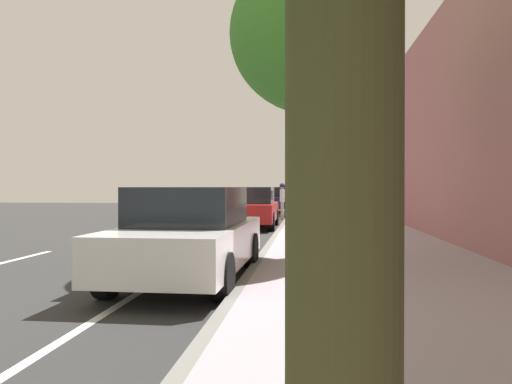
% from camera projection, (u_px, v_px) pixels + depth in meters
% --- Properties ---
extents(ground, '(61.06, 61.06, 0.00)m').
position_uv_depth(ground, '(208.00, 235.00, 15.66)').
color(ground, '#303030').
extents(sidewalk, '(4.35, 38.16, 0.14)m').
position_uv_depth(sidewalk, '(351.00, 234.00, 15.19)').
color(sidewalk, '#A99BA6').
rests_on(sidewalk, ground).
extents(curb_edge, '(0.16, 38.16, 0.14)m').
position_uv_depth(curb_edge, '(278.00, 234.00, 15.43)').
color(curb_edge, gray).
rests_on(curb_edge, ground).
extents(lane_stripe_centre, '(0.14, 35.80, 0.01)m').
position_uv_depth(lane_stripe_centre, '(103.00, 238.00, 14.80)').
color(lane_stripe_centre, white).
rests_on(lane_stripe_centre, ground).
extents(lane_stripe_bike_edge, '(0.12, 38.16, 0.01)m').
position_uv_depth(lane_stripe_bike_edge, '(231.00, 235.00, 15.59)').
color(lane_stripe_bike_edge, white).
rests_on(lane_stripe_bike_edge, ground).
extents(building_facade, '(0.50, 38.16, 6.35)m').
position_uv_depth(building_facade, '(433.00, 132.00, 14.90)').
color(building_facade, '#A6686B').
rests_on(building_facade, ground).
extents(parked_sedan_white_nearest, '(1.90, 4.43, 1.52)m').
position_uv_depth(parked_sedan_white_nearest, '(190.00, 235.00, 8.02)').
color(parked_sedan_white_nearest, white).
rests_on(parked_sedan_white_nearest, ground).
extents(parked_sedan_red_second, '(1.88, 4.42, 1.52)m').
position_uv_depth(parked_sedan_red_second, '(252.00, 208.00, 18.48)').
color(parked_sedan_red_second, maroon).
rests_on(parked_sedan_red_second, ground).
extents(parked_sedan_dark_blue_mid, '(1.95, 4.46, 1.52)m').
position_uv_depth(parked_sedan_dark_blue_mid, '(276.00, 200.00, 29.91)').
color(parked_sedan_dark_blue_mid, navy).
rests_on(parked_sedan_dark_blue_mid, ground).
extents(bicycle_at_curb, '(1.70, 0.49, 0.74)m').
position_uv_depth(bicycle_at_curb, '(279.00, 211.00, 23.65)').
color(bicycle_at_curb, black).
rests_on(bicycle_at_curb, ground).
extents(cyclist_with_backpack, '(0.43, 0.62, 1.70)m').
position_uv_depth(cyclist_with_backpack, '(283.00, 197.00, 23.17)').
color(cyclist_with_backpack, '#C6B284').
rests_on(cyclist_with_backpack, ground).
extents(street_tree_mid_block, '(3.30, 3.30, 5.97)m').
position_uv_depth(street_tree_mid_block, '(314.00, 35.00, 9.72)').
color(street_tree_mid_block, brown).
rests_on(street_tree_mid_block, sidewalk).
extents(street_tree_far_end, '(2.27, 2.27, 4.16)m').
position_uv_depth(street_tree_far_end, '(311.00, 158.00, 26.86)').
color(street_tree_far_end, brown).
rests_on(street_tree_far_end, sidewalk).
extents(fire_hydrant, '(0.22, 0.22, 0.84)m').
position_uv_depth(fire_hydrant, '(298.00, 206.00, 25.48)').
color(fire_hydrant, red).
rests_on(fire_hydrant, sidewalk).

